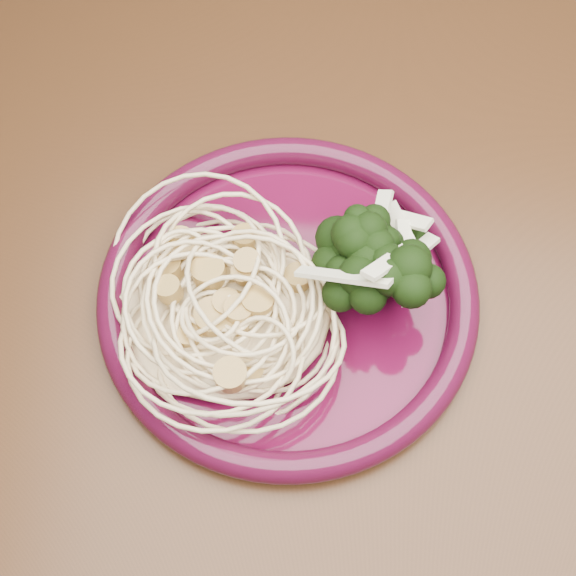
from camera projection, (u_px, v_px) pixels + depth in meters
The scene contains 6 objects.
dining_table at pixel (436, 452), 0.61m from camera, with size 1.20×0.80×0.75m.
dinner_plate at pixel (288, 295), 0.55m from camera, with size 0.34×0.34×0.02m.
spaghetti_pile at pixel (222, 307), 0.53m from camera, with size 0.15×0.13×0.03m, color beige.
scallop_cluster at pixel (218, 282), 0.50m from camera, with size 0.12×0.12×0.04m, color tan, non-canonical shape.
broccoli_pile at pixel (367, 255), 0.54m from camera, with size 0.09×0.16×0.05m, color black.
onion_garnish at pixel (372, 229), 0.51m from camera, with size 0.07×0.10×0.05m, color #F0F0CC, non-canonical shape.
Camera 1 is at (-0.10, -0.17, 1.25)m, focal length 50.00 mm.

